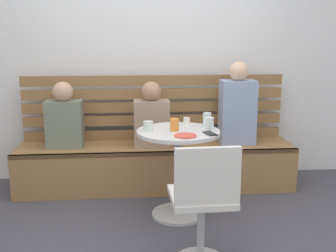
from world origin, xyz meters
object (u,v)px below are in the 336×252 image
person_child_left (151,118)px  white_chair (203,202)px  person_child_middle (64,119)px  cup_water_clear (209,124)px  cup_glass_short (148,126)px  phone_on_table (210,134)px  booth_bench (156,166)px  cup_espresso_small (187,121)px  plate_small (185,136)px  cafe_table (178,157)px  person_adult (238,107)px  cup_tumbler_orange (174,125)px  cup_glass_tall (207,120)px

person_child_left → white_chair: bearing=-80.0°
person_child_middle → cup_water_clear: size_ratio=5.74×
cup_glass_short → cup_water_clear: cup_water_clear is taller
phone_on_table → cup_water_clear: bearing=67.8°
booth_bench → cup_espresso_small: (0.25, -0.41, 0.55)m
plate_small → person_child_left: bearing=104.4°
cafe_table → person_adult: person_adult is taller
white_chair → phone_on_table: (0.16, 0.67, 0.28)m
cup_tumbler_orange → cup_glass_short: (-0.21, 0.01, -0.01)m
person_adult → cafe_table: bearing=-134.3°
person_child_middle → cup_water_clear: (1.27, -0.72, 0.08)m
cafe_table → white_chair: (0.07, -0.81, -0.05)m
person_child_middle → cup_espresso_small: (1.12, -0.43, 0.05)m
white_chair → person_child_left: 1.51m
person_adult → cup_espresso_small: 0.70m
cup_glass_short → plate_small: bearing=-36.9°
person_child_middle → person_child_left: bearing=-2.5°
cafe_table → phone_on_table: phone_on_table is taller
person_adult → cup_tumbler_orange: 0.97m
white_chair → person_child_left: bearing=100.0°
person_child_left → cup_espresso_small: size_ratio=11.25×
cafe_table → cup_tumbler_orange: size_ratio=7.40×
booth_bench → cup_tumbler_orange: cup_tumbler_orange is taller
cafe_table → person_child_middle: (-1.02, 0.69, 0.20)m
booth_bench → person_adult: 1.00m
white_chair → person_adult: (0.59, 1.49, 0.34)m
cafe_table → phone_on_table: bearing=-31.3°
cup_tumbler_orange → cup_water_clear: cup_water_clear is taller
white_chair → cup_water_clear: bearing=77.1°
person_child_left → cup_water_clear: size_ratio=5.73×
booth_bench → cup_water_clear: cup_water_clear is taller
cafe_table → cup_espresso_small: 0.37m
person_child_left → booth_bench: bearing=23.7°
booth_bench → phone_on_table: (0.38, -0.81, 0.52)m
white_chair → cup_espresso_small: white_chair is taller
cup_espresso_small → cup_water_clear: 0.32m
cup_glass_short → plate_small: size_ratio=0.47×
cafe_table → cup_glass_tall: size_ratio=6.17×
person_adult → person_child_middle: (-1.68, 0.01, -0.09)m
person_child_middle → cafe_table: bearing=-33.9°
plate_small → phone_on_table: size_ratio=1.21×
phone_on_table → cup_espresso_small: bearing=94.3°
person_child_middle → cup_espresso_small: 1.20m
cup_espresso_small → cup_water_clear: cup_water_clear is taller
person_adult → person_child_middle: 1.69m
phone_on_table → person_adult: bearing=48.5°
person_child_left → phone_on_table: (0.42, -0.79, 0.03)m
cafe_table → cup_tumbler_orange: 0.27m
cup_espresso_small → phone_on_table: (0.13, -0.40, -0.02)m
cup_glass_tall → cup_water_clear: size_ratio=1.09×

